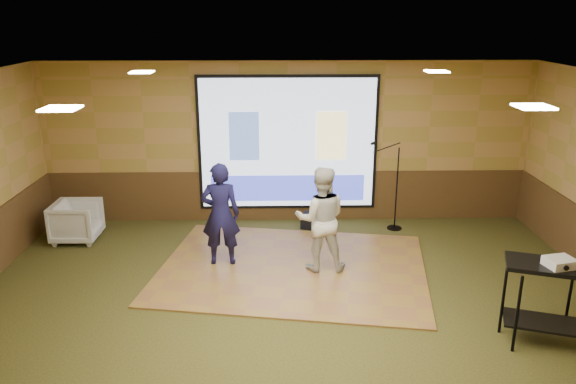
{
  "coord_description": "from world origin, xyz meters",
  "views": [
    {
      "loc": [
        -0.22,
        -6.69,
        3.81
      ],
      "look_at": [
        -0.05,
        1.14,
        1.3
      ],
      "focal_mm": 35.0,
      "sensor_mm": 36.0,
      "label": 1
    }
  ],
  "objects_px": {
    "av_table": "(547,287)",
    "banquet_chair": "(77,221)",
    "projector_screen": "(288,145)",
    "player_left": "(221,214)",
    "player_right": "(321,219)",
    "projector": "(560,262)",
    "mic_stand": "(393,203)",
    "dance_floor": "(293,268)",
    "duffel_bag": "(314,221)"
  },
  "relations": [
    {
      "from": "av_table",
      "to": "banquet_chair",
      "type": "height_order",
      "value": "av_table"
    },
    {
      "from": "projector_screen",
      "to": "player_left",
      "type": "relative_size",
      "value": 2.03
    },
    {
      "from": "projector_screen",
      "to": "player_right",
      "type": "xyz_separation_m",
      "value": [
        0.45,
        -2.21,
        -0.63
      ]
    },
    {
      "from": "projector_screen",
      "to": "banquet_chair",
      "type": "height_order",
      "value": "projector_screen"
    },
    {
      "from": "av_table",
      "to": "projector",
      "type": "distance_m",
      "value": 0.36
    },
    {
      "from": "projector_screen",
      "to": "banquet_chair",
      "type": "relative_size",
      "value": 4.3
    },
    {
      "from": "player_left",
      "to": "banquet_chair",
      "type": "xyz_separation_m",
      "value": [
        -2.61,
        1.05,
        -0.49
      ]
    },
    {
      "from": "player_right",
      "to": "mic_stand",
      "type": "height_order",
      "value": "mic_stand"
    },
    {
      "from": "projector",
      "to": "mic_stand",
      "type": "xyz_separation_m",
      "value": [
        -1.13,
        3.82,
        -0.58
      ]
    },
    {
      "from": "dance_floor",
      "to": "projector",
      "type": "bearing_deg",
      "value": -35.7
    },
    {
      "from": "av_table",
      "to": "mic_stand",
      "type": "relative_size",
      "value": 0.62
    },
    {
      "from": "projector_screen",
      "to": "mic_stand",
      "type": "distance_m",
      "value": 2.2
    },
    {
      "from": "player_right",
      "to": "mic_stand",
      "type": "relative_size",
      "value": 0.98
    },
    {
      "from": "duffel_bag",
      "to": "player_right",
      "type": "bearing_deg",
      "value": -90.8
    },
    {
      "from": "dance_floor",
      "to": "av_table",
      "type": "height_order",
      "value": "av_table"
    },
    {
      "from": "projector_screen",
      "to": "duffel_bag",
      "type": "height_order",
      "value": "projector_screen"
    },
    {
      "from": "player_right",
      "to": "projector",
      "type": "distance_m",
      "value": 3.34
    },
    {
      "from": "av_table",
      "to": "projector_screen",
      "type": "bearing_deg",
      "value": 124.89
    },
    {
      "from": "player_left",
      "to": "dance_floor",
      "type": "bearing_deg",
      "value": 168.41
    },
    {
      "from": "mic_stand",
      "to": "duffel_bag",
      "type": "height_order",
      "value": "mic_stand"
    },
    {
      "from": "av_table",
      "to": "projector",
      "type": "height_order",
      "value": "projector"
    },
    {
      "from": "duffel_bag",
      "to": "dance_floor",
      "type": "bearing_deg",
      "value": -104.57
    },
    {
      "from": "dance_floor",
      "to": "duffel_bag",
      "type": "xyz_separation_m",
      "value": [
        0.45,
        1.72,
        0.12
      ]
    },
    {
      "from": "player_left",
      "to": "projector",
      "type": "relative_size",
      "value": 5.18
    },
    {
      "from": "dance_floor",
      "to": "player_left",
      "type": "height_order",
      "value": "player_left"
    },
    {
      "from": "dance_floor",
      "to": "duffel_bag",
      "type": "distance_m",
      "value": 1.78
    },
    {
      "from": "dance_floor",
      "to": "projector",
      "type": "distance_m",
      "value": 3.85
    },
    {
      "from": "banquet_chair",
      "to": "player_right",
      "type": "bearing_deg",
      "value": -106.72
    },
    {
      "from": "player_left",
      "to": "mic_stand",
      "type": "bearing_deg",
      "value": -155.49
    },
    {
      "from": "dance_floor",
      "to": "player_right",
      "type": "xyz_separation_m",
      "value": [
        0.42,
        -0.04,
        0.83
      ]
    },
    {
      "from": "projector",
      "to": "mic_stand",
      "type": "distance_m",
      "value": 4.03
    },
    {
      "from": "projector_screen",
      "to": "player_right",
      "type": "bearing_deg",
      "value": -78.46
    },
    {
      "from": "mic_stand",
      "to": "banquet_chair",
      "type": "relative_size",
      "value": 2.15
    },
    {
      "from": "projector_screen",
      "to": "player_right",
      "type": "relative_size",
      "value": 2.05
    },
    {
      "from": "projector_screen",
      "to": "banquet_chair",
      "type": "bearing_deg",
      "value": -165.87
    },
    {
      "from": "projector_screen",
      "to": "banquet_chair",
      "type": "xyz_separation_m",
      "value": [
        -3.69,
        -0.93,
        -1.12
      ]
    },
    {
      "from": "player_left",
      "to": "duffel_bag",
      "type": "relative_size",
      "value": 3.75
    },
    {
      "from": "projector_screen",
      "to": "duffel_bag",
      "type": "distance_m",
      "value": 1.49
    },
    {
      "from": "av_table",
      "to": "banquet_chair",
      "type": "relative_size",
      "value": 1.33
    },
    {
      "from": "projector",
      "to": "player_right",
      "type": "bearing_deg",
      "value": 127.97
    },
    {
      "from": "dance_floor",
      "to": "av_table",
      "type": "bearing_deg",
      "value": -35.38
    },
    {
      "from": "player_right",
      "to": "mic_stand",
      "type": "xyz_separation_m",
      "value": [
        1.45,
        1.71,
        -0.35
      ]
    },
    {
      "from": "player_left",
      "to": "player_right",
      "type": "height_order",
      "value": "player_left"
    },
    {
      "from": "player_left",
      "to": "av_table",
      "type": "distance_m",
      "value": 4.65
    },
    {
      "from": "banquet_chair",
      "to": "projector_screen",
      "type": "bearing_deg",
      "value": -75.38
    },
    {
      "from": "av_table",
      "to": "banquet_chair",
      "type": "xyz_separation_m",
      "value": [
        -6.66,
        3.32,
        -0.38
      ]
    },
    {
      "from": "projector_screen",
      "to": "mic_stand",
      "type": "height_order",
      "value": "projector_screen"
    },
    {
      "from": "player_left",
      "to": "mic_stand",
      "type": "relative_size",
      "value": 0.99
    },
    {
      "from": "dance_floor",
      "to": "player_left",
      "type": "bearing_deg",
      "value": 170.14
    },
    {
      "from": "av_table",
      "to": "banquet_chair",
      "type": "distance_m",
      "value": 7.45
    }
  ]
}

